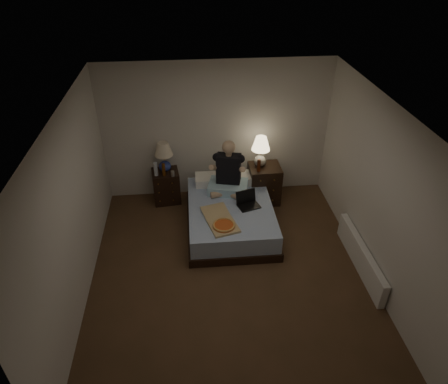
{
  "coord_description": "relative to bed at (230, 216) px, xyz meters",
  "views": [
    {
      "loc": [
        -0.5,
        -4.18,
        4.25
      ],
      "look_at": [
        0.0,
        0.9,
        0.85
      ],
      "focal_mm": 32.0,
      "sensor_mm": 36.0,
      "label": 1
    }
  ],
  "objects": [
    {
      "name": "ceiling",
      "position": [
        -0.12,
        -1.1,
        2.27
      ],
      "size": [
        4.0,
        4.5,
        0.0
      ],
      "primitive_type": "cube",
      "rotation": [
        3.14,
        0.0,
        0.0
      ],
      "color": "white",
      "rests_on": "ground"
    },
    {
      "name": "soda_can",
      "position": [
        -0.93,
        0.75,
        0.43
      ],
      "size": [
        0.07,
        0.07,
        0.1
      ],
      "primitive_type": "cylinder",
      "color": "beige",
      "rests_on": "nightstand_left"
    },
    {
      "name": "lamp_left",
      "position": [
        -1.07,
        0.95,
        0.66
      ],
      "size": [
        0.36,
        0.36,
        0.56
      ],
      "primitive_type": null,
      "rotation": [
        0.0,
        0.0,
        0.15
      ],
      "color": "navy",
      "rests_on": "nightstand_left"
    },
    {
      "name": "pizza_box",
      "position": [
        -0.17,
        -0.58,
        0.27
      ],
      "size": [
        0.58,
        0.84,
        0.08
      ],
      "primitive_type": null,
      "rotation": [
        0.0,
        0.0,
        0.26
      ],
      "color": "tan",
      "rests_on": "bed"
    },
    {
      "name": "wall_front",
      "position": [
        -0.12,
        -3.35,
        1.02
      ],
      "size": [
        4.0,
        0.0,
        2.5
      ],
      "primitive_type": "cube",
      "rotation": [
        -1.57,
        0.0,
        0.0
      ],
      "color": "silver",
      "rests_on": "ground"
    },
    {
      "name": "floor",
      "position": [
        -0.12,
        -1.1,
        -0.23
      ],
      "size": [
        4.0,
        4.5,
        0.0
      ],
      "primitive_type": "cube",
      "color": "brown",
      "rests_on": "ground"
    },
    {
      "name": "lamp_right",
      "position": [
        0.61,
        0.78,
        0.77
      ],
      "size": [
        0.4,
        0.4,
        0.56
      ],
      "primitive_type": null,
      "rotation": [
        0.0,
        0.0,
        0.31
      ],
      "color": "gray",
      "rests_on": "nightstand_right"
    },
    {
      "name": "nightstand_right",
      "position": [
        0.7,
        0.73,
        0.13
      ],
      "size": [
        0.56,
        0.51,
        0.71
      ],
      "primitive_type": "cube",
      "rotation": [
        0.0,
        0.0,
        0.02
      ],
      "color": "black",
      "rests_on": "floor"
    },
    {
      "name": "wall_right",
      "position": [
        1.88,
        -1.1,
        1.02
      ],
      "size": [
        0.0,
        4.5,
        2.5
      ],
      "primitive_type": "cube",
      "rotation": [
        1.57,
        0.0,
        -1.57
      ],
      "color": "silver",
      "rests_on": "ground"
    },
    {
      "name": "wall_left",
      "position": [
        -2.12,
        -1.1,
        1.02
      ],
      "size": [
        0.0,
        4.5,
        2.5
      ],
      "primitive_type": "cube",
      "rotation": [
        1.57,
        0.0,
        1.57
      ],
      "color": "silver",
      "rests_on": "ground"
    },
    {
      "name": "nightstand_left",
      "position": [
        -1.07,
        0.91,
        0.08
      ],
      "size": [
        0.51,
        0.47,
        0.61
      ],
      "primitive_type": "cube",
      "rotation": [
        0.0,
        0.0,
        0.11
      ],
      "color": "black",
      "rests_on": "floor"
    },
    {
      "name": "person",
      "position": [
        0.01,
        0.41,
        0.69
      ],
      "size": [
        0.76,
        0.66,
        0.93
      ],
      "primitive_type": null,
      "rotation": [
        0.0,
        0.0,
        -0.24
      ],
      "color": "black",
      "rests_on": "bed"
    },
    {
      "name": "water_bottle",
      "position": [
        -1.22,
        0.81,
        0.51
      ],
      "size": [
        0.07,
        0.07,
        0.25
      ],
      "primitive_type": "cylinder",
      "color": "silver",
      "rests_on": "nightstand_left"
    },
    {
      "name": "wall_back",
      "position": [
        -0.12,
        1.15,
        1.02
      ],
      "size": [
        4.0,
        0.0,
        2.5
      ],
      "primitive_type": "cube",
      "rotation": [
        1.57,
        0.0,
        0.0
      ],
      "color": "silver",
      "rests_on": "ground"
    },
    {
      "name": "beer_bottle_left",
      "position": [
        -1.08,
        0.79,
        0.5
      ],
      "size": [
        0.06,
        0.06,
        0.23
      ],
      "primitive_type": "cylinder",
      "color": "#522A0B",
      "rests_on": "nightstand_left"
    },
    {
      "name": "laptop",
      "position": [
        0.29,
        -0.08,
        0.35
      ],
      "size": [
        0.41,
        0.37,
        0.24
      ],
      "primitive_type": null,
      "rotation": [
        0.0,
        0.0,
        0.31
      ],
      "color": "black",
      "rests_on": "bed"
    },
    {
      "name": "beer_bottle_right",
      "position": [
        0.56,
        0.6,
        0.6
      ],
      "size": [
        0.06,
        0.06,
        0.23
      ],
      "primitive_type": "cylinder",
      "color": "#541F0C",
      "rests_on": "nightstand_right"
    },
    {
      "name": "radiator",
      "position": [
        1.81,
        -1.14,
        -0.03
      ],
      "size": [
        0.1,
        1.6,
        0.4
      ],
      "primitive_type": "cube",
      "color": "silver",
      "rests_on": "floor"
    },
    {
      "name": "bed",
      "position": [
        0.0,
        0.0,
        0.0
      ],
      "size": [
        1.38,
        1.83,
        0.45
      ],
      "primitive_type": "cube",
      "rotation": [
        0.0,
        0.0,
        -0.01
      ],
      "color": "#6084C0",
      "rests_on": "floor"
    }
  ]
}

